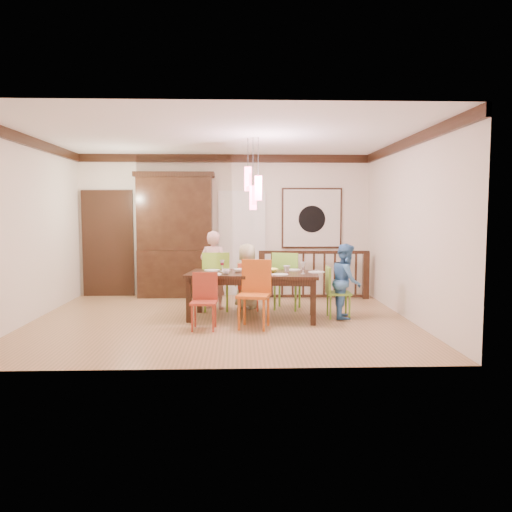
{
  "coord_description": "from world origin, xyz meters",
  "views": [
    {
      "loc": [
        0.28,
        -7.87,
        1.72
      ],
      "look_at": [
        0.57,
        0.32,
        1.0
      ],
      "focal_mm": 35.0,
      "sensor_mm": 36.0,
      "label": 1
    }
  ],
  "objects_px": {
    "balustrade": "(314,274)",
    "person_end_right": "(346,281)",
    "dining_table": "(253,278)",
    "china_hutch": "(175,235)",
    "person_far_left": "(214,270)",
    "person_far_mid": "(247,276)",
    "chair_far_left": "(216,277)",
    "chair_end_right": "(339,289)"
  },
  "relations": [
    {
      "from": "balustrade",
      "to": "person_end_right",
      "type": "height_order",
      "value": "person_end_right"
    },
    {
      "from": "chair_far_left",
      "to": "china_hutch",
      "type": "relative_size",
      "value": 0.41
    },
    {
      "from": "chair_far_left",
      "to": "china_hutch",
      "type": "distance_m",
      "value": 1.85
    },
    {
      "from": "balustrade",
      "to": "person_far_mid",
      "type": "relative_size",
      "value": 1.89
    },
    {
      "from": "person_far_mid",
      "to": "person_end_right",
      "type": "relative_size",
      "value": 0.96
    },
    {
      "from": "china_hutch",
      "to": "chair_end_right",
      "type": "bearing_deg",
      "value": -36.69
    },
    {
      "from": "person_far_left",
      "to": "person_far_mid",
      "type": "xyz_separation_m",
      "value": [
        0.6,
        0.01,
        -0.12
      ]
    },
    {
      "from": "dining_table",
      "to": "person_end_right",
      "type": "bearing_deg",
      "value": 6.96
    },
    {
      "from": "chair_end_right",
      "to": "person_far_mid",
      "type": "bearing_deg",
      "value": 61.34
    },
    {
      "from": "person_end_right",
      "to": "balustrade",
      "type": "bearing_deg",
      "value": 17.8
    },
    {
      "from": "chair_end_right",
      "to": "chair_far_left",
      "type": "bearing_deg",
      "value": 72.43
    },
    {
      "from": "chair_end_right",
      "to": "person_far_left",
      "type": "bearing_deg",
      "value": 69.23
    },
    {
      "from": "person_far_mid",
      "to": "person_end_right",
      "type": "height_order",
      "value": "person_end_right"
    },
    {
      "from": "balustrade",
      "to": "person_end_right",
      "type": "distance_m",
      "value": 1.87
    },
    {
      "from": "dining_table",
      "to": "china_hutch",
      "type": "relative_size",
      "value": 0.87
    },
    {
      "from": "person_far_left",
      "to": "chair_far_left",
      "type": "bearing_deg",
      "value": 128.11
    },
    {
      "from": "dining_table",
      "to": "person_end_right",
      "type": "xyz_separation_m",
      "value": [
        1.51,
        -0.02,
        -0.06
      ]
    },
    {
      "from": "person_far_mid",
      "to": "person_end_right",
      "type": "bearing_deg",
      "value": 178.3
    },
    {
      "from": "person_end_right",
      "to": "dining_table",
      "type": "bearing_deg",
      "value": 99.48
    },
    {
      "from": "balustrade",
      "to": "person_far_mid",
      "type": "xyz_separation_m",
      "value": [
        -1.35,
        -0.96,
        0.08
      ]
    },
    {
      "from": "dining_table",
      "to": "chair_end_right",
      "type": "height_order",
      "value": "chair_end_right"
    },
    {
      "from": "china_hutch",
      "to": "person_far_mid",
      "type": "bearing_deg",
      "value": -42.36
    },
    {
      "from": "person_far_left",
      "to": "person_far_mid",
      "type": "height_order",
      "value": "person_far_left"
    },
    {
      "from": "china_hutch",
      "to": "chair_far_left",
      "type": "bearing_deg",
      "value": -58.72
    },
    {
      "from": "person_far_mid",
      "to": "chair_far_left",
      "type": "bearing_deg",
      "value": 43.84
    },
    {
      "from": "dining_table",
      "to": "balustrade",
      "type": "height_order",
      "value": "balustrade"
    },
    {
      "from": "dining_table",
      "to": "person_far_mid",
      "type": "xyz_separation_m",
      "value": [
        -0.08,
        0.87,
        -0.08
      ]
    },
    {
      "from": "person_far_left",
      "to": "balustrade",
      "type": "bearing_deg",
      "value": -134.64
    },
    {
      "from": "chair_far_left",
      "to": "chair_end_right",
      "type": "xyz_separation_m",
      "value": [
        2.02,
        -0.7,
        -0.11
      ]
    },
    {
      "from": "person_end_right",
      "to": "china_hutch",
      "type": "bearing_deg",
      "value": 64.22
    },
    {
      "from": "person_far_mid",
      "to": "china_hutch",
      "type": "bearing_deg",
      "value": -15.0
    },
    {
      "from": "balustrade",
      "to": "china_hutch",
      "type": "bearing_deg",
      "value": 175.16
    },
    {
      "from": "balustrade",
      "to": "person_far_mid",
      "type": "distance_m",
      "value": 1.66
    },
    {
      "from": "person_far_left",
      "to": "person_end_right",
      "type": "height_order",
      "value": "person_far_left"
    },
    {
      "from": "dining_table",
      "to": "balustrade",
      "type": "xyz_separation_m",
      "value": [
        1.27,
        1.83,
        -0.17
      ]
    },
    {
      "from": "chair_far_left",
      "to": "person_end_right",
      "type": "bearing_deg",
      "value": 160.28
    },
    {
      "from": "china_hutch",
      "to": "person_far_mid",
      "type": "height_order",
      "value": "china_hutch"
    },
    {
      "from": "balustrade",
      "to": "person_end_right",
      "type": "xyz_separation_m",
      "value": [
        0.25,
        -1.85,
        0.11
      ]
    },
    {
      "from": "dining_table",
      "to": "chair_end_right",
      "type": "distance_m",
      "value": 1.41
    },
    {
      "from": "dining_table",
      "to": "chair_far_left",
      "type": "distance_m",
      "value": 0.95
    },
    {
      "from": "chair_far_left",
      "to": "person_far_left",
      "type": "relative_size",
      "value": 0.74
    },
    {
      "from": "china_hutch",
      "to": "balustrade",
      "type": "height_order",
      "value": "china_hutch"
    }
  ]
}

